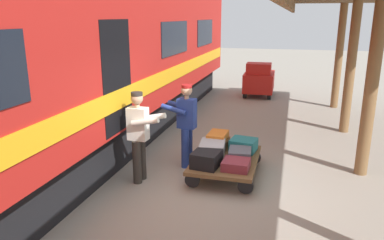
{
  "coord_description": "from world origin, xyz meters",
  "views": [
    {
      "loc": [
        -1.1,
        6.03,
        3.01
      ],
      "look_at": [
        0.64,
        -0.38,
        1.15
      ],
      "focal_mm": 34.94,
      "sensor_mm": 36.0,
      "label": 1
    }
  ],
  "objects_px": {
    "train_car": "(44,68)",
    "suitcase_burgundy_valise": "(236,165)",
    "luggage_cart": "(226,160)",
    "suitcase_orange_carryall": "(218,136)",
    "suitcase_slate_roller": "(240,154)",
    "baggage_tug": "(259,80)",
    "porter_in_overalls": "(186,123)",
    "suitcase_black_hardshell": "(207,159)",
    "suitcase_brown_leather": "(217,144)",
    "porter_by_door": "(139,134)",
    "suitcase_teal_softside": "(243,145)",
    "suitcase_gray_aluminum": "(212,150)"
  },
  "relations": [
    {
      "from": "suitcase_brown_leather",
      "to": "suitcase_gray_aluminum",
      "type": "xyz_separation_m",
      "value": [
        0.0,
        0.49,
        0.05
      ]
    },
    {
      "from": "suitcase_burgundy_valise",
      "to": "porter_in_overalls",
      "type": "distance_m",
      "value": 1.45
    },
    {
      "from": "suitcase_slate_roller",
      "to": "baggage_tug",
      "type": "height_order",
      "value": "baggage_tug"
    },
    {
      "from": "suitcase_slate_roller",
      "to": "porter_in_overalls",
      "type": "bearing_deg",
      "value": -12.41
    },
    {
      "from": "suitcase_brown_leather",
      "to": "porter_by_door",
      "type": "xyz_separation_m",
      "value": [
        1.22,
        1.19,
        0.48
      ]
    },
    {
      "from": "suitcase_orange_carryall",
      "to": "porter_by_door",
      "type": "xyz_separation_m",
      "value": [
        1.23,
        1.19,
        0.31
      ]
    },
    {
      "from": "suitcase_slate_roller",
      "to": "baggage_tug",
      "type": "bearing_deg",
      "value": -87.23
    },
    {
      "from": "train_car",
      "to": "suitcase_gray_aluminum",
      "type": "bearing_deg",
      "value": -167.6
    },
    {
      "from": "suitcase_gray_aluminum",
      "to": "porter_in_overalls",
      "type": "xyz_separation_m",
      "value": [
        0.61,
        -0.25,
        0.43
      ]
    },
    {
      "from": "suitcase_brown_leather",
      "to": "baggage_tug",
      "type": "distance_m",
      "value": 7.21
    },
    {
      "from": "porter_by_door",
      "to": "train_car",
      "type": "bearing_deg",
      "value": -0.43
    },
    {
      "from": "porter_in_overalls",
      "to": "suitcase_slate_roller",
      "type": "bearing_deg",
      "value": 167.59
    },
    {
      "from": "suitcase_brown_leather",
      "to": "suitcase_gray_aluminum",
      "type": "bearing_deg",
      "value": 90.0
    },
    {
      "from": "luggage_cart",
      "to": "suitcase_slate_roller",
      "type": "relative_size",
      "value": 3.59
    },
    {
      "from": "suitcase_slate_roller",
      "to": "baggage_tug",
      "type": "distance_m",
      "value": 7.71
    },
    {
      "from": "suitcase_brown_leather",
      "to": "porter_by_door",
      "type": "distance_m",
      "value": 1.77
    },
    {
      "from": "suitcase_orange_carryall",
      "to": "baggage_tug",
      "type": "distance_m",
      "value": 7.21
    },
    {
      "from": "suitcase_brown_leather",
      "to": "suitcase_black_hardshell",
      "type": "relative_size",
      "value": 1.13
    },
    {
      "from": "suitcase_brown_leather",
      "to": "porter_in_overalls",
      "type": "bearing_deg",
      "value": 21.4
    },
    {
      "from": "suitcase_brown_leather",
      "to": "suitcase_slate_roller",
      "type": "distance_m",
      "value": 0.73
    },
    {
      "from": "porter_in_overalls",
      "to": "suitcase_gray_aluminum",
      "type": "bearing_deg",
      "value": 157.39
    },
    {
      "from": "porter_by_door",
      "to": "suitcase_black_hardshell",
      "type": "bearing_deg",
      "value": -170.43
    },
    {
      "from": "suitcase_orange_carryall",
      "to": "suitcase_black_hardshell",
      "type": "bearing_deg",
      "value": 89.61
    },
    {
      "from": "baggage_tug",
      "to": "suitcase_slate_roller",
      "type": "bearing_deg",
      "value": 92.77
    },
    {
      "from": "suitcase_brown_leather",
      "to": "suitcase_teal_softside",
      "type": "height_order",
      "value": "suitcase_teal_softside"
    },
    {
      "from": "suitcase_burgundy_valise",
      "to": "suitcase_black_hardshell",
      "type": "distance_m",
      "value": 0.54
    },
    {
      "from": "train_car",
      "to": "suitcase_gray_aluminum",
      "type": "distance_m",
      "value": 3.54
    },
    {
      "from": "suitcase_gray_aluminum",
      "to": "suitcase_slate_roller",
      "type": "relative_size",
      "value": 1.2
    },
    {
      "from": "suitcase_burgundy_valise",
      "to": "suitcase_teal_softside",
      "type": "bearing_deg",
      "value": -90.0
    },
    {
      "from": "suitcase_slate_roller",
      "to": "porter_in_overalls",
      "type": "distance_m",
      "value": 1.27
    },
    {
      "from": "suitcase_black_hardshell",
      "to": "suitcase_orange_carryall",
      "type": "relative_size",
      "value": 1.0
    },
    {
      "from": "suitcase_burgundy_valise",
      "to": "porter_in_overalls",
      "type": "xyz_separation_m",
      "value": [
        1.15,
        -0.74,
        0.49
      ]
    },
    {
      "from": "luggage_cart",
      "to": "porter_in_overalls",
      "type": "height_order",
      "value": "porter_in_overalls"
    },
    {
      "from": "train_car",
      "to": "suitcase_burgundy_valise",
      "type": "height_order",
      "value": "train_car"
    },
    {
      "from": "suitcase_burgundy_valise",
      "to": "baggage_tug",
      "type": "height_order",
      "value": "baggage_tug"
    },
    {
      "from": "suitcase_brown_leather",
      "to": "suitcase_black_hardshell",
      "type": "bearing_deg",
      "value": 90.0
    },
    {
      "from": "luggage_cart",
      "to": "suitcase_orange_carryall",
      "type": "relative_size",
      "value": 3.26
    },
    {
      "from": "baggage_tug",
      "to": "train_car",
      "type": "bearing_deg",
      "value": 68.68
    },
    {
      "from": "porter_by_door",
      "to": "luggage_cart",
      "type": "bearing_deg",
      "value": -154.96
    },
    {
      "from": "train_car",
      "to": "suitcase_black_hardshell",
      "type": "bearing_deg",
      "value": -176.46
    },
    {
      "from": "train_car",
      "to": "suitcase_teal_softside",
      "type": "bearing_deg",
      "value": -162.16
    },
    {
      "from": "luggage_cart",
      "to": "porter_by_door",
      "type": "bearing_deg",
      "value": 25.04
    },
    {
      "from": "suitcase_gray_aluminum",
      "to": "suitcase_orange_carryall",
      "type": "relative_size",
      "value": 1.1
    },
    {
      "from": "suitcase_slate_roller",
      "to": "porter_by_door",
      "type": "xyz_separation_m",
      "value": [
        1.76,
        0.7,
        0.47
      ]
    },
    {
      "from": "suitcase_teal_softside",
      "to": "porter_by_door",
      "type": "relative_size",
      "value": 0.3
    },
    {
      "from": "suitcase_brown_leather",
      "to": "porter_in_overalls",
      "type": "distance_m",
      "value": 0.81
    },
    {
      "from": "suitcase_black_hardshell",
      "to": "baggage_tug",
      "type": "relative_size",
      "value": 0.32
    },
    {
      "from": "luggage_cart",
      "to": "suitcase_teal_softside",
      "type": "bearing_deg",
      "value": -118.88
    },
    {
      "from": "suitcase_gray_aluminum",
      "to": "suitcase_teal_softside",
      "type": "bearing_deg",
      "value": -137.81
    },
    {
      "from": "train_car",
      "to": "porter_by_door",
      "type": "distance_m",
      "value": 2.2
    }
  ]
}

